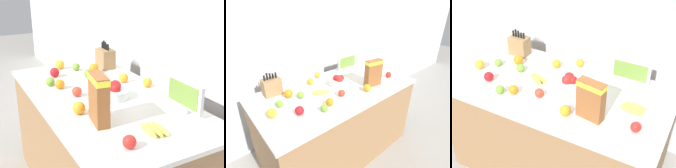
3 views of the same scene
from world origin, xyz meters
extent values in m
cube|color=silver|center=(0.00, 0.67, 1.30)|extent=(9.00, 0.06, 2.60)
cube|color=olive|center=(0.00, 0.00, 0.42)|extent=(1.73, 0.89, 0.85)
cube|color=beige|center=(0.00, 0.00, 0.86)|extent=(1.76, 0.92, 0.03)
cube|color=#937047|center=(-0.58, 0.32, 0.96)|extent=(0.18, 0.12, 0.17)
cylinder|color=black|center=(-0.64, 0.32, 1.07)|extent=(0.02, 0.02, 0.05)
cube|color=silver|center=(-0.64, 0.32, 1.11)|extent=(0.01, 0.00, 0.02)
cylinder|color=black|center=(-0.61, 0.32, 1.08)|extent=(0.02, 0.02, 0.07)
cube|color=silver|center=(-0.61, 0.32, 1.14)|extent=(0.01, 0.00, 0.04)
cylinder|color=black|center=(-0.58, 0.32, 1.08)|extent=(0.02, 0.02, 0.06)
cube|color=silver|center=(-0.58, 0.32, 1.13)|extent=(0.01, 0.00, 0.04)
cylinder|color=black|center=(-0.56, 0.32, 1.07)|extent=(0.02, 0.02, 0.05)
cube|color=silver|center=(-0.56, 0.32, 1.12)|extent=(0.01, 0.00, 0.04)
cylinder|color=black|center=(-0.53, 0.32, 1.07)|extent=(0.02, 0.02, 0.06)
cube|color=silver|center=(-0.53, 0.32, 1.12)|extent=(0.01, 0.00, 0.03)
cube|color=#B7B7BC|center=(0.47, 0.33, 0.89)|extent=(0.11, 0.03, 0.03)
cube|color=#B7B7BC|center=(0.47, 0.33, 0.99)|extent=(0.32, 0.02, 0.17)
cube|color=olive|center=(0.47, 0.32, 0.99)|extent=(0.27, 0.00, 0.14)
cube|color=brown|center=(0.36, -0.20, 1.02)|extent=(0.20, 0.10, 0.29)
cube|color=yellow|center=(0.36, -0.20, 1.14)|extent=(0.20, 0.11, 0.04)
cylinder|color=silver|center=(0.07, 0.04, 0.91)|extent=(0.22, 0.22, 0.07)
sphere|color=red|center=(0.10, 0.04, 0.95)|extent=(0.07, 0.07, 0.07)
sphere|color=red|center=(0.06, 0.07, 0.96)|extent=(0.08, 0.08, 0.08)
sphere|color=red|center=(0.06, 0.02, 0.96)|extent=(0.08, 0.08, 0.08)
ellipsoid|color=yellow|center=(-0.19, 0.03, 0.89)|extent=(0.18, 0.10, 0.04)
ellipsoid|color=yellow|center=(-0.21, 0.00, 0.89)|extent=(0.17, 0.13, 0.04)
ellipsoid|color=yellow|center=(0.61, 0.05, 0.89)|extent=(0.18, 0.05, 0.03)
ellipsoid|color=yellow|center=(0.60, 0.01, 0.89)|extent=(0.18, 0.04, 0.03)
ellipsoid|color=yellow|center=(0.59, -0.02, 0.89)|extent=(0.18, 0.05, 0.03)
sphere|color=#6B9E33|center=(-0.40, 0.06, 0.91)|extent=(0.07, 0.07, 0.07)
sphere|color=#A31419|center=(-0.55, -0.17, 0.91)|extent=(0.08, 0.08, 0.08)
sphere|color=#6B9E33|center=(-0.63, 0.05, 0.91)|extent=(0.07, 0.07, 0.07)
sphere|color=red|center=(-0.07, -0.17, 0.91)|extent=(0.07, 0.07, 0.07)
sphere|color=#6B9E33|center=(-0.36, -0.27, 0.91)|extent=(0.07, 0.07, 0.07)
sphere|color=red|center=(0.68, -0.19, 0.91)|extent=(0.07, 0.07, 0.07)
sphere|color=orange|center=(-0.49, 0.15, 0.92)|extent=(0.08, 0.08, 0.08)
sphere|color=orange|center=(-0.27, -0.22, 0.91)|extent=(0.07, 0.07, 0.07)
sphere|color=orange|center=(0.20, -0.26, 0.92)|extent=(0.08, 0.08, 0.08)
sphere|color=orange|center=(0.01, 0.37, 0.91)|extent=(0.07, 0.07, 0.07)
sphere|color=orange|center=(-0.74, -0.06, 0.92)|extent=(0.08, 0.08, 0.08)
sphere|color=orange|center=(-0.17, 0.27, 0.91)|extent=(0.08, 0.08, 0.08)
camera|label=1|loc=(1.83, -0.91, 1.72)|focal=50.00mm
camera|label=2|loc=(-1.09, -1.31, 1.75)|focal=28.00mm
camera|label=3|loc=(0.98, -1.74, 2.29)|focal=50.00mm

